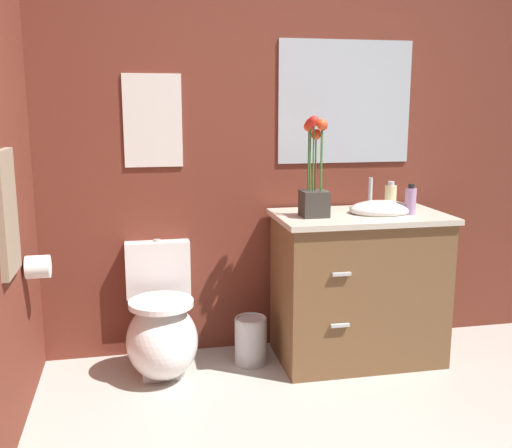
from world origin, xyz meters
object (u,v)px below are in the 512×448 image
hanging_towel (7,213)px  toilet_paper_roll (38,267)px  soap_bottle (391,196)px  wall_mirror (345,102)px  trash_bin (251,340)px  toilet (162,330)px  wall_poster (153,121)px  vanity_cabinet (358,285)px  lotion_bottle (411,201)px  flower_vase (315,182)px

hanging_towel → toilet_paper_roll: size_ratio=4.73×
soap_bottle → wall_mirror: bearing=144.3°
trash_bin → toilet_paper_roll: toilet_paper_roll is taller
soap_bottle → toilet: bearing=-175.7°
toilet → wall_poster: bearing=90.0°
hanging_towel → toilet_paper_roll: (0.06, 0.31, -0.32)m
toilet → toilet_paper_roll: bearing=-161.2°
trash_bin → wall_mirror: wall_mirror is taller
vanity_cabinet → hanging_towel: hanging_towel is taller
vanity_cabinet → hanging_towel: size_ratio=1.97×
wall_mirror → vanity_cabinet: bearing=-89.5°
vanity_cabinet → toilet_paper_roll: (-1.69, -0.17, 0.25)m
lotion_bottle → flower_vase: bearing=175.1°
lotion_bottle → hanging_towel: (-2.00, -0.41, 0.08)m
wall_poster → toilet_paper_roll: (-0.58, -0.46, -0.67)m
hanging_towel → toilet_paper_roll: bearing=79.9°
toilet → wall_mirror: bearing=13.6°
toilet → wall_poster: size_ratio=1.37×
trash_bin → toilet_paper_roll: 1.22m
vanity_cabinet → soap_bottle: 0.55m
toilet → flower_vase: bearing=-3.6°
hanging_towel → vanity_cabinet: bearing=15.4°
lotion_bottle → trash_bin: (-0.87, 0.11, -0.78)m
toilet → trash_bin: (0.49, 0.01, -0.11)m
toilet → lotion_bottle: size_ratio=4.09×
lotion_bottle → wall_poster: 1.48m
toilet → wall_mirror: 1.66m
toilet → trash_bin: 0.51m
vanity_cabinet → toilet: bearing=178.6°
wall_mirror → toilet_paper_roll: (-1.68, -0.46, -0.77)m
toilet_paper_roll → flower_vase: bearing=5.9°
vanity_cabinet → trash_bin: size_ratio=3.76×
toilet → wall_mirror: size_ratio=0.86×
toilet → trash_bin: toilet is taller
wall_poster → wall_mirror: (1.11, 0.00, 0.10)m
toilet → trash_bin: bearing=1.5°
soap_bottle → vanity_cabinet: bearing=-151.0°
vanity_cabinet → wall_mirror: 1.06m
trash_bin → toilet_paper_roll: bearing=-168.9°
soap_bottle → wall_poster: (-1.34, 0.17, 0.43)m
trash_bin → toilet_paper_roll: size_ratio=2.47×
lotion_bottle → toilet_paper_roll: bearing=-177.1°
vanity_cabinet → wall_poster: wall_poster is taller
toilet → lotion_bottle: 1.53m
trash_bin → hanging_towel: size_ratio=0.52×
wall_mirror → toilet_paper_roll: size_ratio=7.27×
toilet_paper_roll → hanging_towel: bearing=-100.1°
toilet → hanging_towel: (-0.63, -0.51, 0.75)m
vanity_cabinet → wall_poster: (-1.11, 0.29, 0.92)m
wall_mirror → toilet_paper_roll: 1.91m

